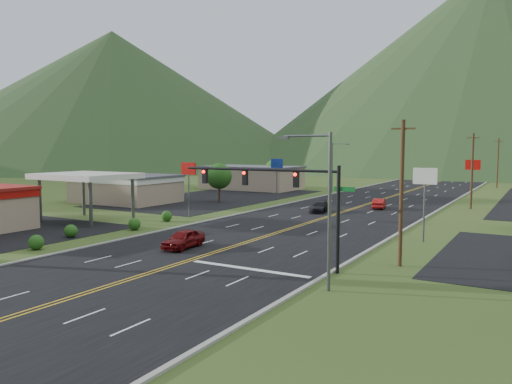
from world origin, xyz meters
The scene contains 24 objects.
ground centered at (0.00, 0.00, 0.00)m, with size 500.00×500.00×0.00m, color #283E16.
road centered at (0.00, 0.00, 0.00)m, with size 20.00×460.00×0.04m, color black.
curb_east centered at (10.15, 0.00, 0.00)m, with size 0.30×460.00×0.14m, color gray.
traffic_signal centered at (6.48, 14.00, 5.33)m, with size 13.10×0.43×7.00m.
streetlight_east centered at (11.18, 10.00, 5.18)m, with size 3.28×0.25×9.00m.
streetlight_west centered at (-11.68, 70.00, 5.18)m, with size 3.28×0.25×9.00m.
gas_canopy centered at (-22.00, 22.00, 4.87)m, with size 10.00×8.00×5.30m.
building_west_mid centered at (-32.00, 38.00, 2.27)m, with size 14.40×10.40×4.10m.
building_west_far centered at (-28.00, 68.00, 2.26)m, with size 18.40×11.40×4.50m.
pole_sign_west_a centered at (-14.00, 30.00, 5.05)m, with size 2.00×0.18×6.40m.
pole_sign_west_b centered at (-14.00, 52.00, 5.05)m, with size 2.00×0.18×6.40m.
pole_sign_east_a centered at (13.00, 28.00, 5.05)m, with size 2.00×0.18×6.40m.
pole_sign_east_b centered at (13.00, 60.00, 5.05)m, with size 2.00×0.18×6.40m.
tree_west_a centered at (-20.00, 45.00, 3.89)m, with size 3.84×3.84×5.82m.
tree_west_b centered at (-25.00, 72.00, 3.89)m, with size 3.84×3.84×5.82m.
utility_pole_a centered at (13.50, 18.00, 5.13)m, with size 1.60×0.28×10.00m.
utility_pole_b centered at (13.50, 55.00, 5.13)m, with size 1.60×0.28×10.00m.
utility_pole_c centered at (13.50, 95.00, 5.13)m, with size 1.60×0.28×10.00m.
utility_pole_d centered at (13.50, 135.00, 5.13)m, with size 1.60×0.28×10.00m.
mountain_n centered at (0.00, 220.00, 42.50)m, with size 220.00×220.00×85.00m, color #1C3216.
mountain_nw centered at (-148.49, 148.49, 30.00)m, with size 190.00×190.00×60.00m, color #1C3216.
car_red_near centered at (-3.14, 15.29, 0.75)m, with size 1.76×4.39×1.49m, color #620A0C.
car_dark_mid centered at (-2.41, 41.72, 0.66)m, with size 1.85×4.55×1.32m, color black.
car_red_far centered at (2.97, 49.02, 0.67)m, with size 1.43×4.09×1.35m, color maroon.
Camera 1 is at (21.90, -16.08, 8.14)m, focal length 35.00 mm.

